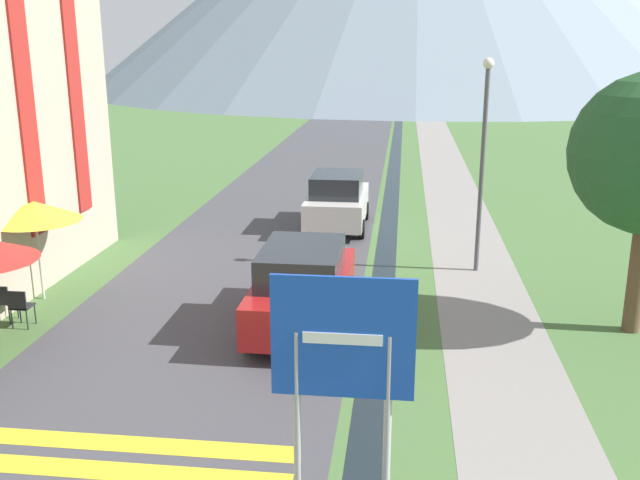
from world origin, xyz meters
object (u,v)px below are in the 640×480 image
road_sign (342,362)px  cafe_umbrella_rear_yellow (34,211)px  cafe_chair_far_left (20,305)px  streetlamp (483,149)px  cafe_chair_far_right (3,300)px  parked_car_near (303,286)px  parked_car_far (337,201)px

road_sign → cafe_umbrella_rear_yellow: bearing=137.2°
road_sign → cafe_chair_far_left: bearing=143.5°
road_sign → streetlamp: size_ratio=0.59×
cafe_chair_far_left → cafe_chair_far_right: size_ratio=1.00×
cafe_chair_far_right → cafe_umbrella_rear_yellow: (0.12, 1.49, 1.61)m
parked_car_near → streetlamp: bearing=47.5°
parked_car_near → cafe_umbrella_rear_yellow: cafe_umbrella_rear_yellow is taller
road_sign → parked_car_far: road_sign is taller
cafe_chair_far_left → cafe_chair_far_right: 0.59m
parked_car_near → cafe_umbrella_rear_yellow: bearing=171.0°
cafe_umbrella_rear_yellow → streetlamp: size_ratio=0.43×
road_sign → cafe_chair_far_left: road_sign is taller
cafe_umbrella_rear_yellow → parked_car_far: bearing=49.6°
cafe_chair_far_left → cafe_umbrella_rear_yellow: bearing=112.0°
parked_car_near → parked_car_far: 8.37m
cafe_chair_far_left → cafe_chair_far_right: same height
parked_car_far → cafe_chair_far_left: 10.84m
cafe_chair_far_right → cafe_chair_far_left: bearing=-43.3°
cafe_umbrella_rear_yellow → parked_car_near: bearing=-9.0°
parked_car_near → cafe_chair_far_left: (-5.92, -0.74, -0.40)m
parked_car_near → streetlamp: size_ratio=0.78×
cafe_chair_far_right → road_sign: bearing=-54.2°
cafe_chair_far_left → streetlamp: 11.51m
cafe_chair_far_left → cafe_umbrella_rear_yellow: cafe_umbrella_rear_yellow is taller
cafe_chair_far_left → streetlamp: bearing=35.9°
parked_car_near → cafe_chair_far_right: parked_car_near is taller
cafe_chair_far_left → cafe_chair_far_right: bearing=163.7°
road_sign → cafe_chair_far_right: 9.76m
parked_car_near → cafe_umbrella_rear_yellow: (-6.33, 1.00, 1.21)m
parked_car_far → streetlamp: size_ratio=0.72×
road_sign → streetlamp: (2.67, 10.52, 1.10)m
parked_car_near → cafe_chair_far_left: parked_car_near is taller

